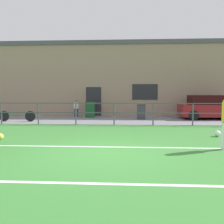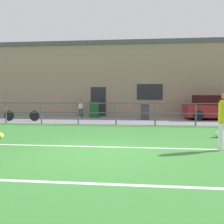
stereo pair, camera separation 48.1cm
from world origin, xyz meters
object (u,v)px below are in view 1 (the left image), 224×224
at_px(soccer_ball_spare, 0,137).
at_px(trash_bin_1, 141,112).
at_px(soccer_ball_match, 218,134).
at_px(trash_bin_0, 90,109).
at_px(parked_car_red, 211,108).
at_px(spectator_child, 76,107).
at_px(bicycle_parked_2, 17,116).

xyz_separation_m(soccer_ball_spare, trash_bin_1, (5.35, 7.10, 0.38)).
xyz_separation_m(soccer_ball_match, trash_bin_1, (-2.52, 6.00, 0.38)).
distance_m(soccer_ball_spare, trash_bin_0, 8.39).
height_order(soccer_ball_spare, parked_car_red, parked_car_red).
height_order(soccer_ball_match, spectator_child, spectator_child).
height_order(soccer_ball_match, soccer_ball_spare, soccer_ball_match).
height_order(soccer_ball_spare, spectator_child, spectator_child).
relative_size(spectator_child, parked_car_red, 0.30).
xyz_separation_m(trash_bin_0, trash_bin_1, (3.37, -1.04, -0.06)).
height_order(soccer_ball_match, parked_car_red, parked_car_red).
xyz_separation_m(soccer_ball_spare, trash_bin_0, (1.98, 8.14, 0.45)).
distance_m(soccer_ball_match, bicycle_parked_2, 10.73).
height_order(soccer_ball_spare, trash_bin_0, trash_bin_0).
distance_m(soccer_ball_match, trash_bin_0, 9.19).
xyz_separation_m(soccer_ball_match, trash_bin_0, (-5.89, 7.04, 0.44)).
bearing_deg(parked_car_red, spectator_child, 174.33).
distance_m(trash_bin_0, trash_bin_1, 3.53).
height_order(spectator_child, trash_bin_1, spectator_child).
bearing_deg(bicycle_parked_2, soccer_ball_spare, -70.92).
height_order(soccer_ball_match, trash_bin_0, trash_bin_0).
height_order(soccer_ball_match, bicycle_parked_2, bicycle_parked_2).
bearing_deg(bicycle_parked_2, trash_bin_0, 34.05).
bearing_deg(trash_bin_1, parked_car_red, 6.98).
bearing_deg(trash_bin_1, spectator_child, 162.14).
bearing_deg(trash_bin_0, soccer_ball_match, -50.09).
relative_size(spectator_child, bicycle_parked_2, 0.54).
bearing_deg(spectator_child, trash_bin_0, 152.26).
xyz_separation_m(spectator_child, bicycle_parked_2, (-2.84, -3.01, -0.35)).
xyz_separation_m(soccer_ball_spare, spectator_child, (0.94, 8.52, 0.57)).
relative_size(parked_car_red, bicycle_parked_2, 1.81).
bearing_deg(bicycle_parked_2, parked_car_red, 10.32).
distance_m(soccer_ball_match, parked_car_red, 6.84).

